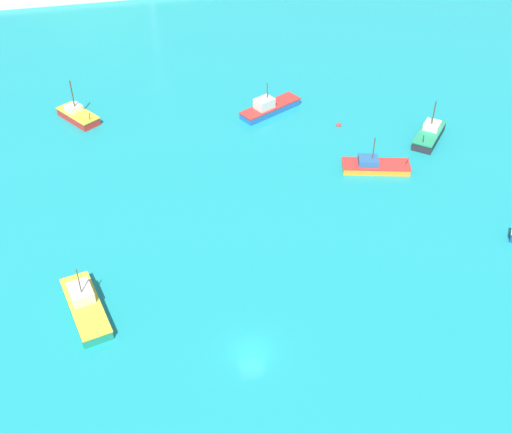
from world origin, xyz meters
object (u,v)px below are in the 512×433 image
at_px(fishing_boat_4, 429,134).
at_px(fishing_boat_1, 78,115).
at_px(buoy_0, 339,125).
at_px(fishing_boat_6, 85,306).
at_px(fishing_boat_5, 269,107).
at_px(fishing_boat_2, 375,166).

bearing_deg(fishing_boat_4, fishing_boat_1, 161.38).
distance_m(fishing_boat_4, buoy_0, 13.57).
bearing_deg(fishing_boat_6, fishing_boat_1, 90.26).
distance_m(fishing_boat_1, buoy_0, 40.28).
bearing_deg(buoy_0, fishing_boat_5, 146.32).
height_order(fishing_boat_6, buoy_0, fishing_boat_6).
bearing_deg(fishing_boat_6, buoy_0, 38.54).
height_order(fishing_boat_1, buoy_0, fishing_boat_1).
relative_size(fishing_boat_1, fishing_boat_5, 0.74).
height_order(fishing_boat_1, fishing_boat_4, fishing_boat_1).
bearing_deg(fishing_boat_5, fishing_boat_4, -31.17).
height_order(fishing_boat_4, fishing_boat_6, fishing_boat_4).
height_order(fishing_boat_1, fishing_boat_6, fishing_boat_1).
height_order(fishing_boat_2, fishing_boat_4, fishing_boat_4).
bearing_deg(fishing_boat_2, fishing_boat_4, 28.14).
distance_m(fishing_boat_2, fishing_boat_5, 21.42).
relative_size(fishing_boat_2, buoy_0, 13.13).
bearing_deg(buoy_0, fishing_boat_1, 164.87).
xyz_separation_m(fishing_boat_1, fishing_boat_4, (50.72, -17.09, 0.09)).
height_order(fishing_boat_5, fishing_boat_6, fishing_boat_6).
bearing_deg(fishing_boat_5, fishing_boat_6, -128.22).
distance_m(fishing_boat_5, buoy_0, 11.39).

